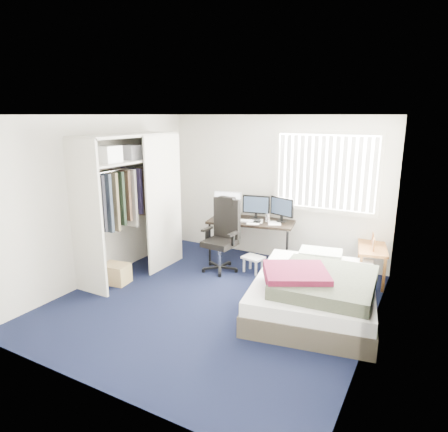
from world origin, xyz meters
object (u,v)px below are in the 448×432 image
at_px(nightstand, 372,251).
at_px(bed, 315,291).
at_px(desk, 252,218).
at_px(office_chair, 222,242).

height_order(nightstand, bed, nightstand).
distance_m(desk, bed, 2.09).
bearing_deg(bed, nightstand, 70.51).
relative_size(desk, bed, 0.70).
distance_m(office_chair, nightstand, 2.34).
height_order(office_chair, bed, office_chair).
xyz_separation_m(desk, bed, (1.53, -1.35, -0.47)).
bearing_deg(desk, office_chair, -110.34).
distance_m(office_chair, bed, 1.91).
height_order(office_chair, nightstand, office_chair).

